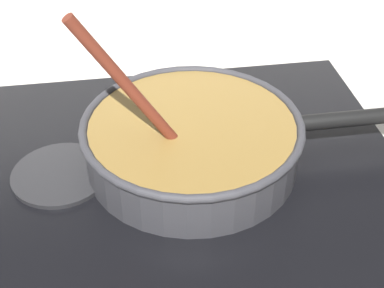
# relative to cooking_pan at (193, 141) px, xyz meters

# --- Properties ---
(ground) EXTENTS (2.40, 1.60, 0.04)m
(ground) POSITION_rel_cooking_pan_xyz_m (0.01, -0.17, -0.07)
(ground) COLOR beige
(hob_plate) EXTENTS (0.56, 0.48, 0.01)m
(hob_plate) POSITION_rel_cooking_pan_xyz_m (-0.00, 0.00, -0.04)
(hob_plate) COLOR black
(hob_plate) RESTS_ON ground
(burner_ring) EXTENTS (0.19, 0.19, 0.01)m
(burner_ring) POSITION_rel_cooking_pan_xyz_m (-0.00, 0.00, -0.03)
(burner_ring) COLOR #592D0C
(burner_ring) RESTS_ON hob_plate
(spare_burner) EXTENTS (0.13, 0.13, 0.01)m
(spare_burner) POSITION_rel_cooking_pan_xyz_m (-0.18, 0.00, -0.03)
(spare_burner) COLOR #262628
(spare_burner) RESTS_ON hob_plate
(cooking_pan) EXTENTS (0.45, 0.29, 0.24)m
(cooking_pan) POSITION_rel_cooking_pan_xyz_m (0.00, 0.00, 0.00)
(cooking_pan) COLOR #38383D
(cooking_pan) RESTS_ON hob_plate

